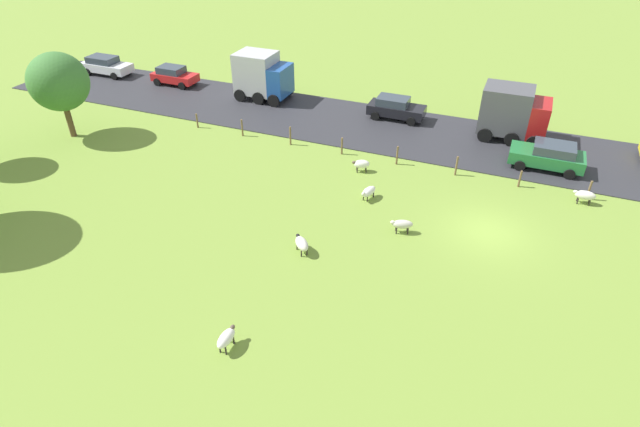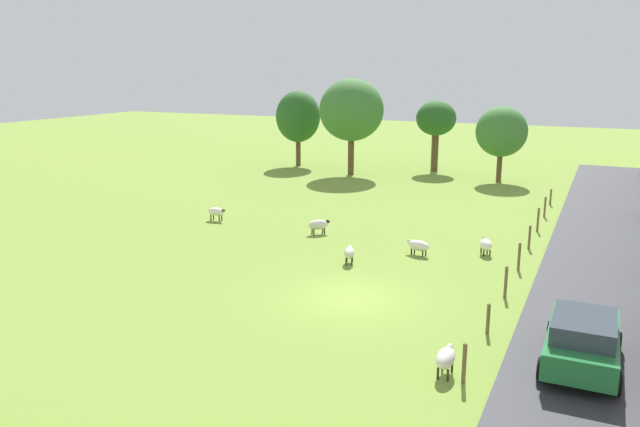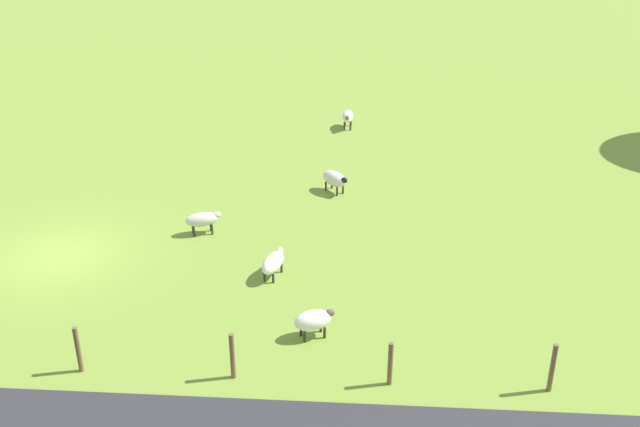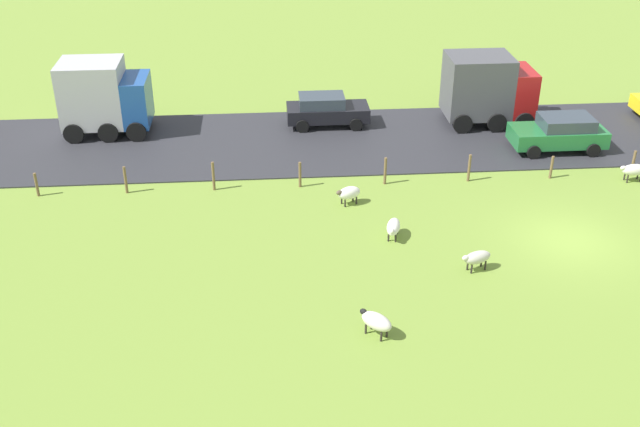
{
  "view_description": "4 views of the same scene",
  "coord_description": "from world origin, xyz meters",
  "px_view_note": "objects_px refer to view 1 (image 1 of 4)",
  "views": [
    {
      "loc": [
        -23.15,
        -0.16,
        15.52
      ],
      "look_at": [
        -3.06,
        8.02,
        1.0
      ],
      "focal_mm": 29.0,
      "sensor_mm": 36.0,
      "label": 1
    },
    {
      "loc": [
        8.43,
        -21.05,
        8.6
      ],
      "look_at": [
        -4.32,
        6.57,
        1.53
      ],
      "focal_mm": 35.25,
      "sensor_mm": 36.0,
      "label": 2
    },
    {
      "loc": [
        19.49,
        9.21,
        11.55
      ],
      "look_at": [
        -0.95,
        7.88,
        1.23
      ],
      "focal_mm": 42.66,
      "sensor_mm": 36.0,
      "label": 3
    },
    {
      "loc": [
        -23.88,
        11.33,
        14.64
      ],
      "look_at": [
        -0.07,
        9.48,
        1.61
      ],
      "focal_mm": 42.65,
      "sensor_mm": 36.0,
      "label": 4
    }
  ],
  "objects_px": {
    "sheep_1": "(226,338)",
    "car_4": "(106,65)",
    "sheep_0": "(585,195)",
    "car_2": "(396,108)",
    "truck_0": "(262,75)",
    "sheep_4": "(302,244)",
    "tree_1": "(58,82)",
    "car_1": "(548,155)",
    "sheep_5": "(361,164)",
    "sheep_2": "(369,192)",
    "car_3": "(174,75)",
    "sheep_3": "(402,224)",
    "truck_1": "(513,112)"
  },
  "relations": [
    {
      "from": "sheep_5",
      "to": "car_1",
      "type": "relative_size",
      "value": 0.26
    },
    {
      "from": "sheep_2",
      "to": "car_4",
      "type": "xyz_separation_m",
      "value": [
        11.23,
        28.21,
        0.42
      ]
    },
    {
      "from": "sheep_3",
      "to": "tree_1",
      "type": "height_order",
      "value": "tree_1"
    },
    {
      "from": "sheep_3",
      "to": "truck_1",
      "type": "xyz_separation_m",
      "value": [
        13.62,
        -3.96,
        1.4
      ]
    },
    {
      "from": "sheep_4",
      "to": "sheep_1",
      "type": "bearing_deg",
      "value": 177.83
    },
    {
      "from": "sheep_1",
      "to": "car_1",
      "type": "relative_size",
      "value": 0.27
    },
    {
      "from": "sheep_3",
      "to": "tree_1",
      "type": "bearing_deg",
      "value": 83.8
    },
    {
      "from": "sheep_4",
      "to": "sheep_5",
      "type": "xyz_separation_m",
      "value": [
        8.74,
        -0.13,
        -0.01
      ]
    },
    {
      "from": "sheep_2",
      "to": "car_4",
      "type": "distance_m",
      "value": 30.37
    },
    {
      "from": "sheep_2",
      "to": "car_3",
      "type": "relative_size",
      "value": 0.33
    },
    {
      "from": "sheep_0",
      "to": "car_2",
      "type": "bearing_deg",
      "value": 59.94
    },
    {
      "from": "sheep_2",
      "to": "tree_1",
      "type": "height_order",
      "value": "tree_1"
    },
    {
      "from": "sheep_3",
      "to": "sheep_4",
      "type": "bearing_deg",
      "value": 130.07
    },
    {
      "from": "truck_1",
      "to": "car_4",
      "type": "bearing_deg",
      "value": 89.89
    },
    {
      "from": "sheep_3",
      "to": "sheep_4",
      "type": "height_order",
      "value": "sheep_4"
    },
    {
      "from": "sheep_2",
      "to": "tree_1",
      "type": "bearing_deg",
      "value": 89.57
    },
    {
      "from": "sheep_4",
      "to": "tree_1",
      "type": "distance_m",
      "value": 21.22
    },
    {
      "from": "sheep_1",
      "to": "car_4",
      "type": "bearing_deg",
      "value": 48.14
    },
    {
      "from": "sheep_2",
      "to": "truck_1",
      "type": "height_order",
      "value": "truck_1"
    },
    {
      "from": "tree_1",
      "to": "car_4",
      "type": "relative_size",
      "value": 1.26
    },
    {
      "from": "sheep_1",
      "to": "car_1",
      "type": "bearing_deg",
      "value": -28.49
    },
    {
      "from": "car_1",
      "to": "car_3",
      "type": "height_order",
      "value": "car_1"
    },
    {
      "from": "truck_0",
      "to": "sheep_0",
      "type": "bearing_deg",
      "value": -107.2
    },
    {
      "from": "sheep_5",
      "to": "car_1",
      "type": "distance_m",
      "value": 11.47
    },
    {
      "from": "truck_0",
      "to": "car_2",
      "type": "relative_size",
      "value": 1.01
    },
    {
      "from": "sheep_5",
      "to": "truck_0",
      "type": "height_order",
      "value": "truck_0"
    },
    {
      "from": "sheep_5",
      "to": "tree_1",
      "type": "relative_size",
      "value": 0.2
    },
    {
      "from": "truck_0",
      "to": "sheep_4",
      "type": "bearing_deg",
      "value": -147.45
    },
    {
      "from": "sheep_2",
      "to": "sheep_3",
      "type": "height_order",
      "value": "sheep_3"
    },
    {
      "from": "car_1",
      "to": "sheep_5",
      "type": "bearing_deg",
      "value": 113.98
    },
    {
      "from": "sheep_3",
      "to": "tree_1",
      "type": "xyz_separation_m",
      "value": [
        2.62,
        24.12,
        3.35
      ]
    },
    {
      "from": "sheep_1",
      "to": "car_3",
      "type": "bearing_deg",
      "value": 38.96
    },
    {
      "from": "sheep_5",
      "to": "car_4",
      "type": "distance_m",
      "value": 28.11
    },
    {
      "from": "car_3",
      "to": "car_1",
      "type": "bearing_deg",
      "value": -97.26
    },
    {
      "from": "truck_0",
      "to": "truck_1",
      "type": "xyz_separation_m",
      "value": [
        -0.21,
        -19.02,
        -0.03
      ]
    },
    {
      "from": "car_2",
      "to": "car_3",
      "type": "bearing_deg",
      "value": 90.19
    },
    {
      "from": "sheep_3",
      "to": "tree_1",
      "type": "relative_size",
      "value": 0.21
    },
    {
      "from": "sheep_0",
      "to": "tree_1",
      "type": "distance_m",
      "value": 33.16
    },
    {
      "from": "sheep_0",
      "to": "car_4",
      "type": "height_order",
      "value": "car_4"
    },
    {
      "from": "sheep_4",
      "to": "car_4",
      "type": "distance_m",
      "value": 31.72
    },
    {
      "from": "sheep_4",
      "to": "sheep_5",
      "type": "height_order",
      "value": "sheep_4"
    },
    {
      "from": "sheep_0",
      "to": "car_2",
      "type": "height_order",
      "value": "car_2"
    },
    {
      "from": "sheep_3",
      "to": "truck_1",
      "type": "distance_m",
      "value": 14.25
    },
    {
      "from": "tree_1",
      "to": "sheep_2",
      "type": "bearing_deg",
      "value": -90.43
    },
    {
      "from": "sheep_1",
      "to": "sheep_3",
      "type": "distance_m",
      "value": 10.9
    },
    {
      "from": "sheep_3",
      "to": "car_4",
      "type": "height_order",
      "value": "car_4"
    },
    {
      "from": "sheep_1",
      "to": "tree_1",
      "type": "distance_m",
      "value": 23.73
    },
    {
      "from": "sheep_1",
      "to": "car_3",
      "type": "height_order",
      "value": "car_3"
    },
    {
      "from": "sheep_5",
      "to": "car_3",
      "type": "distance_m",
      "value": 21.41
    },
    {
      "from": "sheep_1",
      "to": "sheep_2",
      "type": "xyz_separation_m",
      "value": [
        12.47,
        -1.75,
        -0.07
      ]
    }
  ]
}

